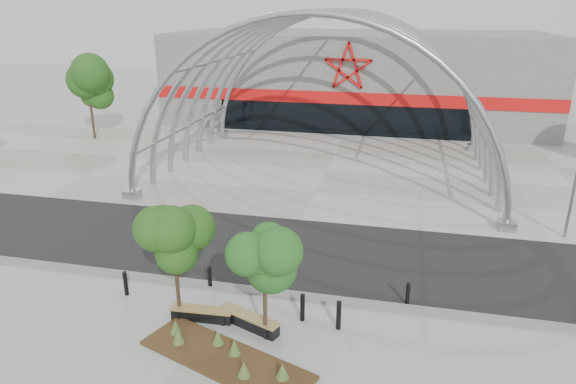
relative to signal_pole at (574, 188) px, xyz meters
The scene contains 18 objects.
ground 14.92m from the signal_pole, 148.43° to the right, with size 140.00×140.00×0.00m, color #9E9E99.
road 13.45m from the signal_pole, 161.46° to the right, with size 140.00×7.00×0.02m, color black.
forecourt 14.97m from the signal_pole, 148.12° to the left, with size 60.00×17.00×0.04m, color #9C988C.
kerb 15.04m from the signal_pole, 147.60° to the right, with size 60.00×0.50×0.12m, color slate.
arena_building 28.68m from the signal_pole, 115.96° to the left, with size 34.00×15.24×8.00m.
vault_canopy 14.97m from the signal_pole, 148.12° to the left, with size 20.80×15.80×20.36m.
planting_bed 17.60m from the signal_pole, 136.61° to the right, with size 5.94×3.60×0.60m.
signal_pole is the anchor object (origin of this frame).
street_tree_0 18.07m from the signal_pole, 145.92° to the right, with size 1.81×1.81×4.13m.
street_tree_1 15.79m from the signal_pole, 137.96° to the right, with size 1.67×1.67×3.94m.
bench_0 17.53m from the signal_pole, 144.38° to the right, with size 2.21×0.60×0.46m.
bench_1 16.19m from the signal_pole, 140.57° to the right, with size 2.30×1.32×0.48m.
bollard_0 19.91m from the signal_pole, 152.33° to the right, with size 0.15×0.15×0.97m, color black.
bollard_1 16.82m from the signal_pole, 151.13° to the right, with size 0.15×0.15×0.94m, color black.
bollard_2 14.38m from the signal_pole, 138.88° to the right, with size 0.16×0.16×1.02m, color black.
bollard_3 13.60m from the signal_pole, 134.58° to the right, with size 0.17×0.17×1.05m, color black.
bollard_4 10.64m from the signal_pole, 133.51° to the right, with size 0.14×0.14×0.89m, color black.
bg_tree_0 34.85m from the signal_pole, 159.30° to the left, with size 3.00×3.00×6.45m.
Camera 1 is at (4.72, -16.65, 10.29)m, focal length 32.00 mm.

